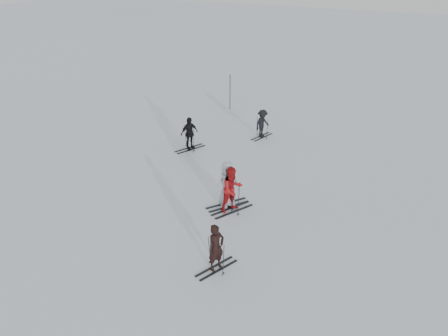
% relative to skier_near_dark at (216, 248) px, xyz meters
% --- Properties ---
extents(ground, '(120.00, 120.00, 0.00)m').
position_rel_skier_near_dark_xyz_m(ground, '(-1.92, 3.82, -0.82)').
color(ground, silver).
rests_on(ground, ground).
extents(skier_near_dark, '(0.61, 0.71, 1.65)m').
position_rel_skier_near_dark_xyz_m(skier_near_dark, '(0.00, 0.00, 0.00)').
color(skier_near_dark, black).
rests_on(skier_near_dark, ground).
extents(skier_red, '(1.07, 1.14, 1.87)m').
position_rel_skier_near_dark_xyz_m(skier_red, '(-0.92, 3.40, 0.11)').
color(skier_red, '#AC1316').
rests_on(skier_red, ground).
extents(skier_grey, '(1.05, 1.10, 1.90)m').
position_rel_skier_near_dark_xyz_m(skier_grey, '(-1.24, 3.67, 0.13)').
color(skier_grey, '#AAAEB4').
rests_on(skier_grey, ground).
extents(skier_uphill_left, '(0.83, 1.06, 1.69)m').
position_rel_skier_near_dark_xyz_m(skier_uphill_left, '(-5.20, 7.79, 0.02)').
color(skier_uphill_left, black).
rests_on(skier_uphill_left, ground).
extents(skier_uphill_far, '(0.86, 1.11, 1.52)m').
position_rel_skier_near_dark_xyz_m(skier_uphill_far, '(-2.37, 10.78, -0.06)').
color(skier_uphill_far, black).
rests_on(skier_uphill_far, ground).
extents(skis_near_dark, '(1.80, 1.45, 1.16)m').
position_rel_skier_near_dark_xyz_m(skis_near_dark, '(0.00, 0.00, -0.24)').
color(skis_near_dark, black).
rests_on(skis_near_dark, ground).
extents(skis_red, '(2.10, 1.79, 1.35)m').
position_rel_skier_near_dark_xyz_m(skis_red, '(-0.92, 3.40, -0.15)').
color(skis_red, black).
rests_on(skis_red, ground).
extents(skis_grey, '(2.05, 1.91, 1.35)m').
position_rel_skier_near_dark_xyz_m(skis_grey, '(-1.24, 3.67, -0.15)').
color(skis_grey, black).
rests_on(skis_grey, ground).
extents(skis_uphill_left, '(1.95, 1.63, 1.26)m').
position_rel_skier_near_dark_xyz_m(skis_uphill_left, '(-5.20, 7.79, -0.19)').
color(skis_uphill_left, black).
rests_on(skis_uphill_left, ground).
extents(skis_uphill_far, '(1.73, 1.29, 1.13)m').
position_rel_skier_near_dark_xyz_m(skis_uphill_far, '(-2.37, 10.78, -0.26)').
color(skis_uphill_far, black).
rests_on(skis_uphill_far, ground).
extents(piste_marker, '(0.05, 0.05, 2.23)m').
position_rel_skier_near_dark_xyz_m(piste_marker, '(-5.75, 14.14, 0.29)').
color(piste_marker, black).
rests_on(piste_marker, ground).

